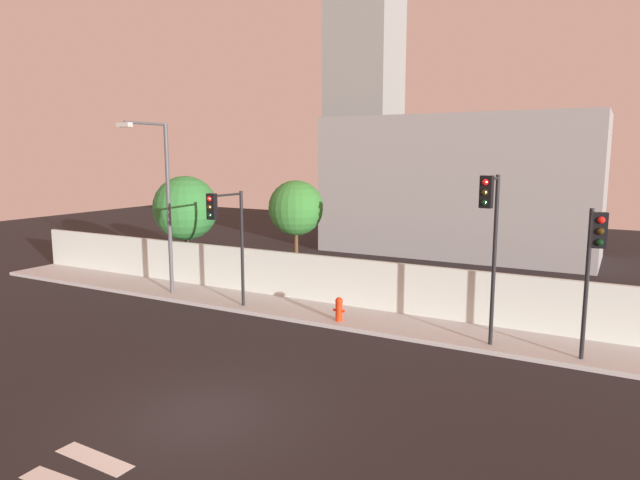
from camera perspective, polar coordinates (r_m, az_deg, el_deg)
ground_plane at (r=13.44m, az=-11.79°, el=-17.07°), size 80.00×80.00×0.00m
sidewalk at (r=19.91m, az=3.82°, el=-8.03°), size 36.00×2.40×0.15m
perimeter_wall at (r=20.80m, az=5.35°, el=-4.54°), size 36.00×0.18×1.80m
traffic_light_left at (r=16.25m, az=26.03°, el=-1.23°), size 0.50×1.37×4.22m
traffic_light_center at (r=16.68m, az=16.89°, el=1.48°), size 0.37×1.10×5.07m
traffic_light_right at (r=20.26m, az=-9.56°, el=1.60°), size 0.35×1.84×4.32m
street_lamp_curbside at (r=23.20m, az=-15.70°, el=4.54°), size 0.60×2.30×6.86m
fire_hydrant at (r=19.32m, az=1.94°, el=-6.94°), size 0.44×0.26×0.83m
roadside_tree_leftmost at (r=26.38m, az=-13.50°, el=3.15°), size 2.93×2.93×4.83m
roadside_tree_midleft at (r=22.83m, az=-2.46°, el=3.24°), size 2.24×2.24×4.77m
low_building_distant at (r=33.79m, az=13.87°, el=5.36°), size 15.37×6.00×7.96m
tower_on_skyline at (r=49.31m, az=4.53°, el=15.69°), size 5.45×5.00×23.65m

